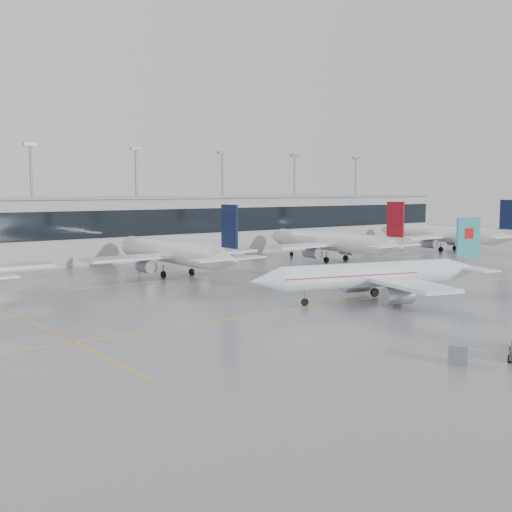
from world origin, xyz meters
TOP-DOWN VIEW (x-y plane):
  - ground at (0.00, 0.00)m, footprint 320.00×320.00m
  - taxi_line_main at (0.00, 0.00)m, footprint 120.00×0.25m
  - taxi_line_north at (0.00, 30.00)m, footprint 120.00×0.25m
  - taxi_line_cross at (-30.00, 15.00)m, footprint 0.25×60.00m
  - terminal at (0.00, 62.00)m, footprint 180.00×15.00m
  - terminal_glass at (0.00, 54.45)m, footprint 180.00×0.20m
  - terminal_roof at (0.00, 62.00)m, footprint 182.00×16.00m
  - light_masts at (0.00, 68.00)m, footprint 156.40×1.00m
  - air_canada_jet at (8.71, -1.70)m, footprint 32.87×26.03m
  - parked_jet_c at (-0.00, 33.69)m, footprint 29.64×36.96m
  - parked_jet_d at (35.00, 33.69)m, footprint 29.64×36.96m
  - parked_jet_e at (70.00, 33.69)m, footprint 29.64×36.96m
  - gse_unit at (-8.34, -25.44)m, footprint 2.08×2.04m

SIDE VIEW (x-z plane):
  - ground at x=0.00m, z-range 0.00..0.00m
  - taxi_line_main at x=0.00m, z-range 0.00..0.01m
  - taxi_line_north at x=0.00m, z-range 0.00..0.01m
  - taxi_line_cross at x=-30.00m, z-range 0.00..0.01m
  - gse_unit at x=-8.34m, z-range 0.00..1.55m
  - air_canada_jet at x=8.71m, z-range -1.90..8.23m
  - parked_jet_c at x=0.00m, z-range -2.15..9.57m
  - parked_jet_d at x=35.00m, z-range -2.15..9.57m
  - parked_jet_e at x=70.00m, z-range -2.15..9.57m
  - terminal at x=0.00m, z-range 0.00..12.00m
  - terminal_glass at x=0.00m, z-range 5.00..10.00m
  - terminal_roof at x=0.00m, z-range 12.00..12.40m
  - light_masts at x=0.00m, z-range 2.04..24.64m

